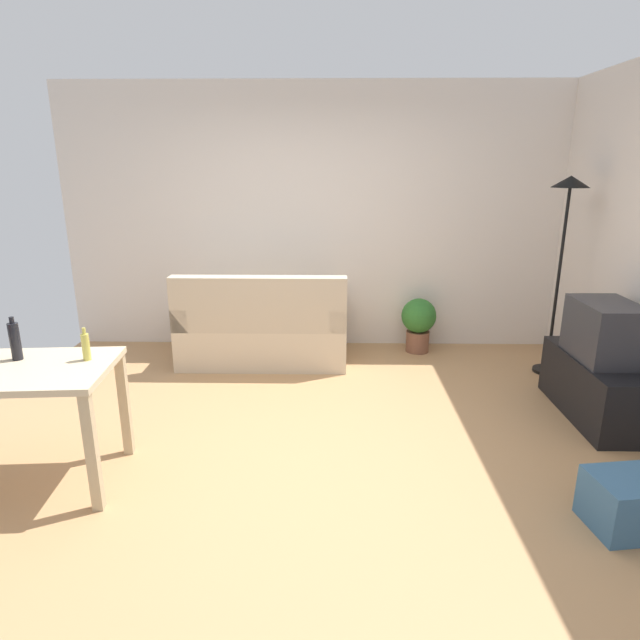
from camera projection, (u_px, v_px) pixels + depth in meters
ground_plane at (305, 440)px, 3.85m from camera, size 5.20×4.40×0.02m
wall_rear at (313, 219)px, 5.58m from camera, size 5.20×0.10×2.70m
couch at (263, 331)px, 5.30m from camera, size 1.63×0.84×0.92m
tv_stand at (596, 387)px, 4.14m from camera, size 0.44×1.10×0.48m
tv at (606, 331)px, 4.01m from camera, size 0.41×0.60×0.44m
torchiere_lamp at (566, 222)px, 4.70m from camera, size 0.32×0.32×1.81m
desk at (8, 385)px, 3.16m from camera, size 1.25×0.79×0.76m
potted_plant at (418, 321)px, 5.56m from camera, size 0.36×0.36×0.57m
storage_box at (635, 502)px, 2.89m from camera, size 0.52×0.40×0.30m
bottle_dark at (15, 341)px, 3.23m from camera, size 0.06×0.06×0.27m
bottle_squat at (86, 346)px, 3.23m from camera, size 0.05×0.05×0.20m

